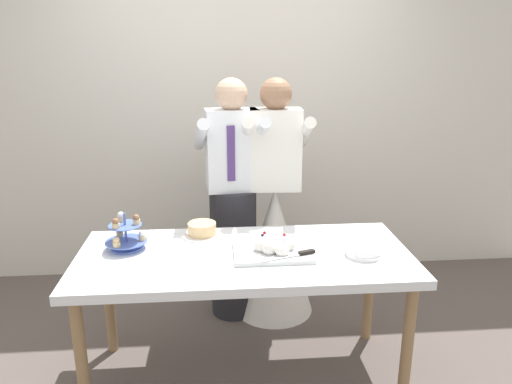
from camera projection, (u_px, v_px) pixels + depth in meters
ground_plane at (245, 375)px, 2.84m from camera, size 8.00×8.00×0.00m
rear_wall at (232, 99)px, 3.84m from camera, size 5.20×0.10×2.90m
dessert_table at (245, 266)px, 2.64m from camera, size 1.80×0.80×0.78m
cupcake_stand at (126, 236)px, 2.66m from camera, size 0.23×0.23×0.21m
main_cake_tray at (273, 247)px, 2.60m from camera, size 0.43×0.32×0.12m
plate_stack at (364, 250)px, 2.59m from camera, size 0.20×0.20×0.05m
round_cake at (202, 230)px, 2.85m from camera, size 0.24×0.24×0.08m
person_groom at (233, 214)px, 3.33m from camera, size 0.50×0.53×1.66m
person_bride at (274, 235)px, 3.40m from camera, size 0.56×0.56×1.66m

